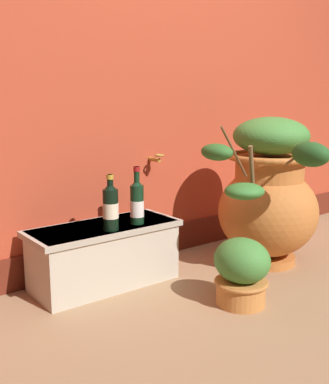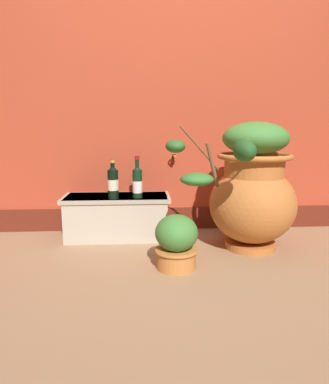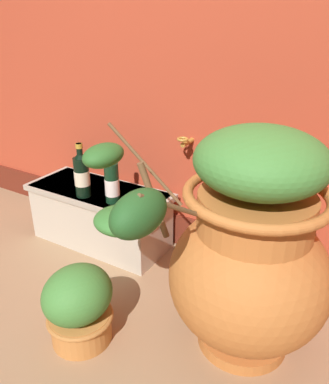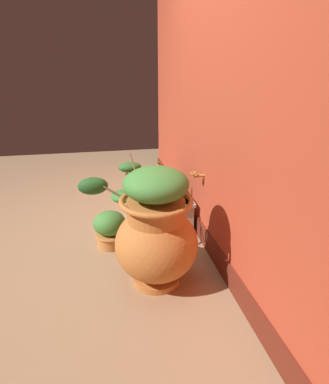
{
  "view_description": "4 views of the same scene",
  "coord_description": "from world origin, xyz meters",
  "px_view_note": "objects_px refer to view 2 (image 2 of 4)",
  "views": [
    {
      "loc": [
        -1.67,
        -1.19,
        0.99
      ],
      "look_at": [
        -0.1,
        0.84,
        0.47
      ],
      "focal_mm": 44.23,
      "sensor_mm": 36.0,
      "label": 1
    },
    {
      "loc": [
        -0.26,
        -1.68,
        0.84
      ],
      "look_at": [
        -0.11,
        0.79,
        0.37
      ],
      "focal_mm": 32.29,
      "sensor_mm": 36.0,
      "label": 2
    },
    {
      "loc": [
        0.81,
        -0.55,
        1.19
      ],
      "look_at": [
        0.03,
        0.75,
        0.49
      ],
      "focal_mm": 35.86,
      "sensor_mm": 36.0,
      "label": 3
    },
    {
      "loc": [
        2.3,
        0.29,
        1.45
      ],
      "look_at": [
        0.04,
        0.74,
        0.52
      ],
      "focal_mm": 28.17,
      "sensor_mm": 36.0,
      "label": 4
    }
  ],
  "objects_px": {
    "wine_bottle_left": "(113,182)",
    "potted_shrub": "(176,241)",
    "terracotta_urn": "(252,189)",
    "wine_bottle_middle": "(137,181)"
  },
  "relations": [
    {
      "from": "wine_bottle_left",
      "to": "potted_shrub",
      "type": "bearing_deg",
      "value": -51.17
    },
    {
      "from": "terracotta_urn",
      "to": "wine_bottle_middle",
      "type": "relative_size",
      "value": 2.96
    },
    {
      "from": "terracotta_urn",
      "to": "wine_bottle_middle",
      "type": "xyz_separation_m",
      "value": [
        -0.78,
        0.22,
        0.03
      ]
    },
    {
      "from": "wine_bottle_left",
      "to": "wine_bottle_middle",
      "type": "height_order",
      "value": "wine_bottle_middle"
    },
    {
      "from": "wine_bottle_middle",
      "to": "potted_shrub",
      "type": "bearing_deg",
      "value": -66.08
    },
    {
      "from": "potted_shrub",
      "to": "wine_bottle_left",
      "type": "bearing_deg",
      "value": 128.83
    },
    {
      "from": "wine_bottle_left",
      "to": "potted_shrub",
      "type": "xyz_separation_m",
      "value": [
        0.41,
        -0.51,
        -0.28
      ]
    },
    {
      "from": "terracotta_urn",
      "to": "wine_bottle_middle",
      "type": "distance_m",
      "value": 0.81
    },
    {
      "from": "wine_bottle_left",
      "to": "wine_bottle_middle",
      "type": "xyz_separation_m",
      "value": [
        0.17,
        0.02,
        -0.0
      ]
    },
    {
      "from": "wine_bottle_left",
      "to": "terracotta_urn",
      "type": "bearing_deg",
      "value": -11.92
    }
  ]
}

